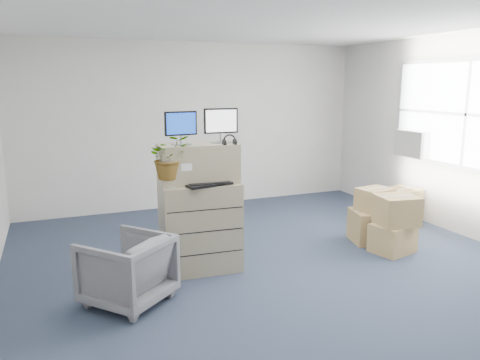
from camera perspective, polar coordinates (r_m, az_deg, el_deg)
name	(u,v)px	position (r m, az deg, el deg)	size (l,w,h in m)	color
ground	(290,280)	(5.28, 6.06, -11.97)	(7.00, 7.00, 0.00)	#232F40
wall_back	(195,126)	(8.13, -5.51, 6.62)	(6.00, 0.02, 2.80)	silver
window	(468,115)	(7.11, 26.04, 7.19)	(0.07, 2.72, 1.52)	#9A9A9D
ac_unit	(413,144)	(7.72, 20.34, 4.18)	(0.24, 0.60, 0.40)	silver
filing_cabinet_lower	(200,226)	(5.39, -4.88, -5.67)	(0.87, 0.53, 1.02)	tan
filing_cabinet_upper	(198,163)	(5.26, -5.14, 2.08)	(0.87, 0.44, 0.44)	tan
monitor_left	(181,126)	(5.14, -7.22, 6.55)	(0.37, 0.16, 0.36)	#99999E
monitor_right	(221,123)	(5.27, -2.34, 6.90)	(0.39, 0.16, 0.39)	#99999E
headphones	(230,141)	(5.13, -1.28, 4.79)	(0.15, 0.15, 0.02)	black
keyboard	(209,184)	(5.12, -3.84, -0.53)	(0.51, 0.21, 0.03)	black
mouse	(230,182)	(5.22, -1.21, -0.25)	(0.08, 0.05, 0.03)	silver
water_bottle	(207,169)	(5.32, -4.10, 1.29)	(0.08, 0.08, 0.27)	gray
phone_dock	(195,179)	(5.25, -5.46, 0.09)	(0.06, 0.05, 0.13)	silver
external_drive	(222,177)	(5.44, -2.27, 0.41)	(0.20, 0.15, 0.06)	black
tissue_box	(225,170)	(5.43, -1.82, 1.19)	(0.24, 0.12, 0.09)	#4079DC
potted_plant	(169,163)	(5.06, -8.67, 2.08)	(0.48, 0.53, 0.46)	#99AD8C
office_chair	(127,267)	(4.74, -13.61, -10.23)	(0.72, 0.68, 0.75)	#59595E
cardboard_boxes	(389,216)	(6.84, 17.71, -4.17)	(1.65, 1.60, 0.74)	#A5874F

